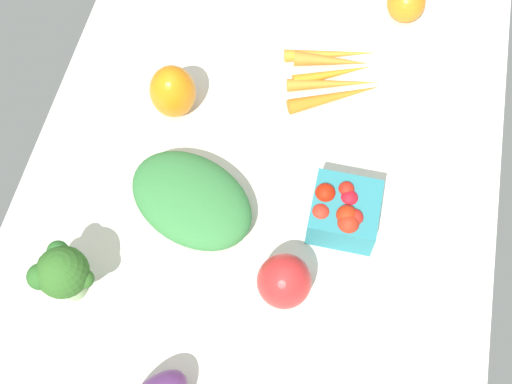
{
  "coord_description": "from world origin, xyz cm",
  "views": [
    {
      "loc": [
        47.43,
        10.23,
        99.96
      ],
      "look_at": [
        0.0,
        0.0,
        4.0
      ],
      "focal_mm": 48.0,
      "sensor_mm": 36.0,
      "label": 1
    }
  ],
  "objects_px": {
    "bell_pepper_red": "(284,281)",
    "broccoli_head": "(62,273)",
    "heirloom_tomato_orange": "(406,3)",
    "leafy_greens_clump": "(191,200)",
    "berry_basket": "(344,212)",
    "carrot_bunch": "(333,75)",
    "bell_pepper_orange": "(173,92)"
  },
  "relations": [
    {
      "from": "bell_pepper_red",
      "to": "berry_basket",
      "type": "distance_m",
      "value": 0.15
    },
    {
      "from": "bell_pepper_orange",
      "to": "carrot_bunch",
      "type": "height_order",
      "value": "bell_pepper_orange"
    },
    {
      "from": "carrot_bunch",
      "to": "bell_pepper_orange",
      "type": "bearing_deg",
      "value": -64.76
    },
    {
      "from": "bell_pepper_orange",
      "to": "bell_pepper_red",
      "type": "xyz_separation_m",
      "value": [
        0.28,
        0.24,
        -0.01
      ]
    },
    {
      "from": "bell_pepper_orange",
      "to": "berry_basket",
      "type": "height_order",
      "value": "bell_pepper_orange"
    },
    {
      "from": "bell_pepper_orange",
      "to": "heirloom_tomato_orange",
      "type": "xyz_separation_m",
      "value": [
        -0.29,
        0.36,
        -0.02
      ]
    },
    {
      "from": "bell_pepper_red",
      "to": "carrot_bunch",
      "type": "relative_size",
      "value": 0.46
    },
    {
      "from": "heirloom_tomato_orange",
      "to": "bell_pepper_red",
      "type": "bearing_deg",
      "value": -11.29
    },
    {
      "from": "heirloom_tomato_orange",
      "to": "leafy_greens_clump",
      "type": "relative_size",
      "value": 0.34
    },
    {
      "from": "bell_pepper_orange",
      "to": "carrot_bunch",
      "type": "relative_size",
      "value": 0.55
    },
    {
      "from": "carrot_bunch",
      "to": "leafy_greens_clump",
      "type": "xyz_separation_m",
      "value": [
        0.3,
        -0.17,
        0.02
      ]
    },
    {
      "from": "bell_pepper_red",
      "to": "leafy_greens_clump",
      "type": "height_order",
      "value": "bell_pepper_red"
    },
    {
      "from": "carrot_bunch",
      "to": "leafy_greens_clump",
      "type": "bearing_deg",
      "value": -30.6
    },
    {
      "from": "heirloom_tomato_orange",
      "to": "bell_pepper_orange",
      "type": "bearing_deg",
      "value": -51.2
    },
    {
      "from": "bell_pepper_red",
      "to": "broccoli_head",
      "type": "relative_size",
      "value": 0.74
    },
    {
      "from": "heirloom_tomato_orange",
      "to": "berry_basket",
      "type": "bearing_deg",
      "value": -6.05
    },
    {
      "from": "carrot_bunch",
      "to": "leafy_greens_clump",
      "type": "distance_m",
      "value": 0.34
    },
    {
      "from": "bell_pepper_red",
      "to": "berry_basket",
      "type": "xyz_separation_m",
      "value": [
        -0.13,
        0.07,
        -0.01
      ]
    },
    {
      "from": "bell_pepper_red",
      "to": "heirloom_tomato_orange",
      "type": "bearing_deg",
      "value": 168.71
    },
    {
      "from": "bell_pepper_red",
      "to": "berry_basket",
      "type": "relative_size",
      "value": 0.83
    },
    {
      "from": "bell_pepper_red",
      "to": "leafy_greens_clump",
      "type": "bearing_deg",
      "value": -121.92
    },
    {
      "from": "bell_pepper_orange",
      "to": "broccoli_head",
      "type": "bearing_deg",
      "value": -10.65
    },
    {
      "from": "heirloom_tomato_orange",
      "to": "leafy_greens_clump",
      "type": "distance_m",
      "value": 0.54
    },
    {
      "from": "berry_basket",
      "to": "carrot_bunch",
      "type": "bearing_deg",
      "value": -167.8
    },
    {
      "from": "bell_pepper_orange",
      "to": "berry_basket",
      "type": "relative_size",
      "value": 0.99
    },
    {
      "from": "bell_pepper_orange",
      "to": "leafy_greens_clump",
      "type": "xyz_separation_m",
      "value": [
        0.18,
        0.08,
        -0.02
      ]
    },
    {
      "from": "bell_pepper_orange",
      "to": "carrot_bunch",
      "type": "xyz_separation_m",
      "value": [
        -0.12,
        0.25,
        -0.04
      ]
    },
    {
      "from": "bell_pepper_orange",
      "to": "heirloom_tomato_orange",
      "type": "bearing_deg",
      "value": 128.8
    },
    {
      "from": "berry_basket",
      "to": "heirloom_tomato_orange",
      "type": "distance_m",
      "value": 0.44
    },
    {
      "from": "berry_basket",
      "to": "broccoli_head",
      "type": "bearing_deg",
      "value": -62.56
    },
    {
      "from": "carrot_bunch",
      "to": "berry_basket",
      "type": "distance_m",
      "value": 0.28
    },
    {
      "from": "berry_basket",
      "to": "leafy_greens_clump",
      "type": "height_order",
      "value": "berry_basket"
    }
  ]
}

